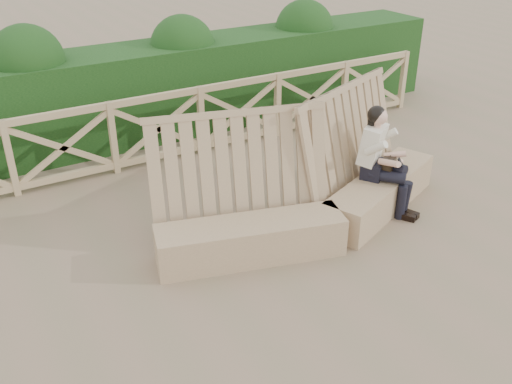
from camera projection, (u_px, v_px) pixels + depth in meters
ground at (284, 277)px, 6.25m from camera, size 60.00×60.00×0.00m
bench at (316, 200)px, 6.97m from camera, size 4.22×1.50×1.59m
woman at (381, 157)px, 7.24m from camera, size 0.65×0.88×1.42m
guardrail at (158, 129)px, 8.66m from camera, size 10.10×0.09×1.10m
hedge at (130, 95)px, 9.48m from camera, size 12.00×1.20×1.50m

